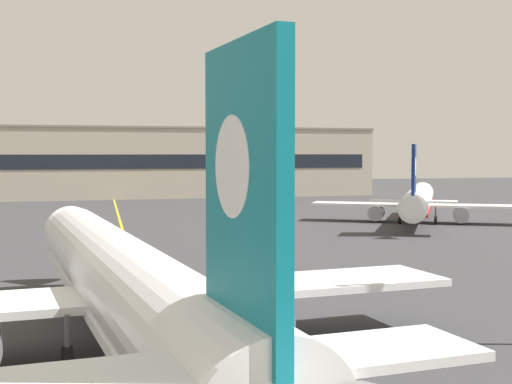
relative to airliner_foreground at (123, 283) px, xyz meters
The scene contains 4 objects.
taxiway_centreline 22.46m from the airliner_foreground, 82.31° to the left, with size 0.30×180.00×0.01m, color yellow.
airliner_foreground is the anchor object (origin of this frame).
airliner_background 66.30m from the airliner_foreground, 50.18° to the left, with size 25.65×31.87×10.00m.
terminal_building 113.25m from the airliner_foreground, 88.50° to the left, with size 119.59×12.40×14.21m.
Camera 1 is at (-5.93, -23.32, 9.10)m, focal length 50.03 mm.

